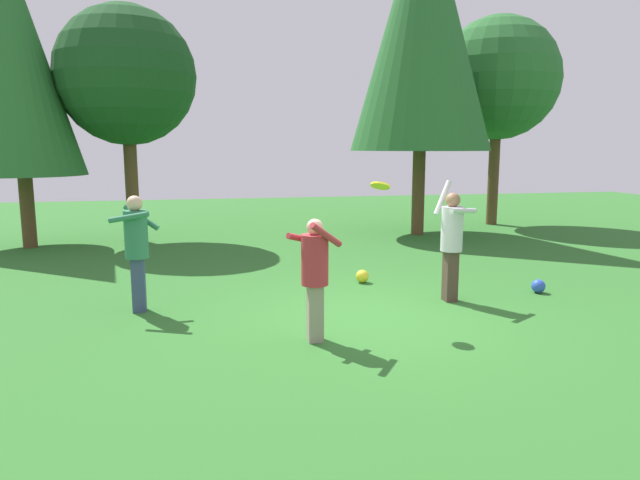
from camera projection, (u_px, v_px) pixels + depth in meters
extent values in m
plane|color=#2D6B28|center=(362.00, 319.00, 8.17)|extent=(40.00, 40.00, 0.00)
cube|color=#4C382D|center=(450.00, 276.00, 9.10)|extent=(0.19, 0.22, 0.81)
cylinder|color=silver|center=(452.00, 229.00, 8.97)|extent=(0.34, 0.34, 0.70)
sphere|color=#8C6647|center=(453.00, 200.00, 8.90)|extent=(0.23, 0.23, 0.23)
cylinder|color=silver|center=(463.00, 211.00, 8.78)|extent=(0.57, 0.36, 0.13)
cylinder|color=silver|center=(443.00, 198.00, 9.05)|extent=(0.37, 0.25, 0.55)
cube|color=gray|center=(315.00, 313.00, 7.21)|extent=(0.19, 0.22, 0.73)
cylinder|color=#B72D38|center=(315.00, 260.00, 7.10)|extent=(0.34, 0.34, 0.63)
sphere|color=beige|center=(315.00, 227.00, 7.04)|extent=(0.21, 0.21, 0.21)
cylinder|color=#B72D38|center=(304.00, 239.00, 7.21)|extent=(0.50, 0.35, 0.22)
cylinder|color=#B72D38|center=(326.00, 235.00, 6.91)|extent=(0.47, 0.33, 0.35)
cube|color=#38476B|center=(139.00, 285.00, 8.52)|extent=(0.19, 0.22, 0.81)
cylinder|color=#2D7551|center=(136.00, 234.00, 8.40)|extent=(0.34, 0.34, 0.70)
sphere|color=beige|center=(134.00, 203.00, 8.32)|extent=(0.23, 0.23, 0.23)
cylinder|color=#2D7551|center=(141.00, 217.00, 8.56)|extent=(0.54, 0.26, 0.39)
cylinder|color=#2D7551|center=(129.00, 217.00, 8.16)|extent=(0.59, 0.28, 0.18)
cylinder|color=yellow|center=(380.00, 186.00, 7.79)|extent=(0.37, 0.37, 0.13)
sphere|color=blue|center=(538.00, 286.00, 9.64)|extent=(0.23, 0.23, 0.23)
sphere|color=yellow|center=(362.00, 276.00, 10.36)|extent=(0.24, 0.24, 0.24)
cylinder|color=brown|center=(132.00, 180.00, 14.84)|extent=(0.33, 0.33, 3.16)
sphere|color=#19471E|center=(126.00, 76.00, 14.42)|extent=(3.48, 3.48, 3.48)
cylinder|color=brown|center=(494.00, 171.00, 17.98)|extent=(0.33, 0.33, 3.38)
sphere|color=#28662D|center=(498.00, 78.00, 17.53)|extent=(3.72, 3.72, 3.72)
cylinder|color=brown|center=(25.00, 182.00, 13.79)|extent=(0.33, 0.33, 3.19)
cone|color=#28662D|center=(16.00, 65.00, 13.35)|extent=(2.87, 2.87, 5.10)
cylinder|color=brown|center=(419.00, 158.00, 15.80)|extent=(0.35, 0.35, 4.23)
cone|color=#28662D|center=(423.00, 22.00, 15.22)|extent=(3.81, 3.81, 6.77)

